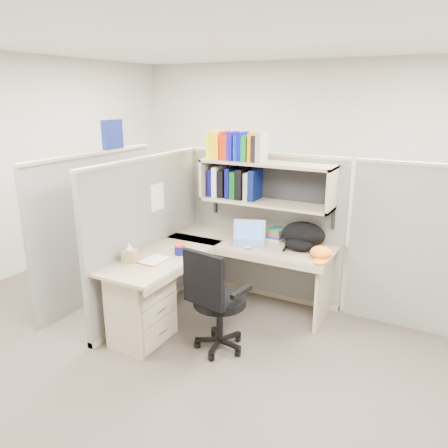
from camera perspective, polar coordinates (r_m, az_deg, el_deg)
The scene contains 14 objects.
ground at distance 4.42m, azimuth 0.09°, elevation -13.46°, with size 6.00×6.00×0.00m, color #353029.
room_shell at distance 3.88m, azimuth 0.10°, elevation 7.77°, with size 6.00×6.00×6.00m.
cubicle at distance 4.59m, azimuth -1.26°, elevation 0.05°, with size 3.79×1.84×1.95m.
desk at distance 4.20m, azimuth -6.75°, elevation -8.56°, with size 1.74×1.75×0.73m.
laptop at distance 4.47m, azimuth 3.20°, elevation -1.21°, with size 0.33×0.33×0.24m, color #ACADB1, non-canonical shape.
backpack at distance 4.41m, azimuth 10.11°, elevation -1.57°, with size 0.44×0.34×0.26m, color black, non-canonical shape.
orange_cap at distance 4.22m, azimuth 12.56°, elevation -3.61°, with size 0.20×0.24×0.11m, color orange, non-canonical shape.
snack_canister at distance 4.23m, azimuth -5.81°, elevation -3.26°, with size 0.11×0.11×0.11m.
tissue_box at distance 4.11m, azimuth -12.24°, elevation -3.62°, with size 0.11×0.11×0.18m, color #9E875A, non-canonical shape.
mouse at distance 4.37m, azimuth 3.00°, elevation -3.04°, with size 0.09×0.06×0.04m, color #88A3C2.
paper_cup at distance 4.77m, azimuth 3.81°, elevation -1.04°, with size 0.06×0.06×0.09m, color white.
book_stack at distance 4.69m, azimuth 6.94°, elevation -1.24°, with size 0.18×0.24×0.12m, color gray, non-canonical shape.
loose_paper at distance 4.14m, azimuth -9.13°, elevation -4.60°, with size 0.20×0.26×0.00m, color white, non-canonical shape.
task_chair at distance 3.91m, azimuth -0.97°, elevation -11.90°, with size 0.54×0.50×0.98m.
Camera 1 is at (1.82, -3.37, 2.21)m, focal length 35.00 mm.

